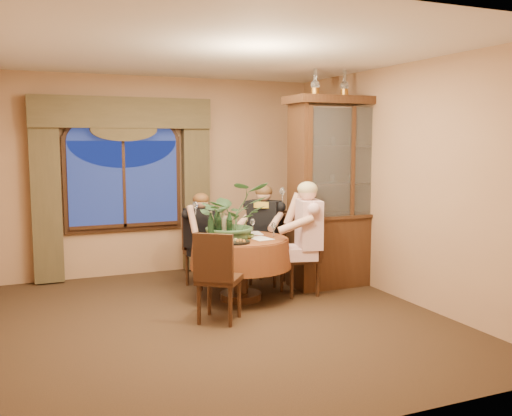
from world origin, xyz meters
name	(u,v)px	position (x,y,z in m)	size (l,w,h in m)	color
floor	(225,320)	(0.00, 0.00, 0.00)	(5.00, 5.00, 0.00)	black
wall_back	(165,176)	(0.00, 2.50, 1.40)	(4.50, 4.50, 0.00)	#A27855
wall_right	(401,183)	(2.25, 0.00, 1.40)	(5.00, 5.00, 0.00)	#A27855
ceiling	(223,52)	(0.00, 0.00, 2.80)	(5.00, 5.00, 0.00)	white
window	(124,184)	(-0.60, 2.43, 1.30)	(1.62, 0.10, 1.32)	navy
arched_transom	(122,128)	(-0.60, 2.43, 2.08)	(1.60, 0.06, 0.44)	navy
drapery_left	(46,196)	(-1.63, 2.38, 1.18)	(0.38, 0.14, 2.32)	#443B25
drapery_right	(196,190)	(0.43, 2.38, 1.18)	(0.38, 0.14, 2.32)	#443B25
swag_valance	(123,113)	(-0.60, 2.35, 2.28)	(2.45, 0.16, 0.42)	#443B25
dining_table	(241,269)	(0.45, 0.67, 0.38)	(1.22, 1.22, 0.75)	maroon
china_cabinet	(343,192)	(1.96, 0.84, 1.23)	(1.52, 0.60, 2.46)	#331C0F
oil_lamp_left	(315,82)	(1.53, 0.84, 2.63)	(0.11, 0.11, 0.34)	#A5722D
oil_lamp_center	(345,83)	(1.96, 0.84, 2.63)	(0.11, 0.11, 0.34)	#A5722D
oil_lamp_right	(373,85)	(2.39, 0.84, 2.63)	(0.11, 0.11, 0.34)	#A5722D
chair_right	(300,256)	(1.21, 0.60, 0.48)	(0.42, 0.42, 0.96)	black
chair_back_right	(267,248)	(1.06, 1.24, 0.48)	(0.42, 0.42, 0.96)	black
chair_back	(205,250)	(0.25, 1.43, 0.48)	(0.42, 0.42, 0.96)	black
chair_front_left	(219,277)	(-0.06, -0.01, 0.48)	(0.42, 0.42, 0.96)	black
person_pink	(309,239)	(1.26, 0.46, 0.71)	(0.51, 0.47, 1.42)	beige
person_back	(200,240)	(0.20, 1.45, 0.62)	(0.44, 0.41, 1.23)	black
person_scarf	(264,234)	(1.03, 1.27, 0.66)	(0.48, 0.44, 1.33)	black
stoneware_vase	(227,227)	(0.33, 0.79, 0.87)	(0.13, 0.13, 0.25)	tan
centerpiece_plant	(232,190)	(0.37, 0.75, 1.32)	(0.86, 0.96, 0.75)	#395E38
olive_bowl	(248,236)	(0.51, 0.60, 0.77)	(0.16, 0.16, 0.05)	#4B602F
cheese_platter	(236,242)	(0.27, 0.36, 0.76)	(0.32, 0.32, 0.02)	black
wine_bottle_0	(211,225)	(0.11, 0.75, 0.92)	(0.07, 0.07, 0.33)	tan
wine_bottle_1	(219,226)	(0.17, 0.65, 0.92)	(0.07, 0.07, 0.33)	black
wine_bottle_2	(229,226)	(0.29, 0.61, 0.92)	(0.07, 0.07, 0.33)	black
wine_bottle_3	(217,224)	(0.20, 0.82, 0.92)	(0.07, 0.07, 0.33)	black
wine_bottle_4	(223,225)	(0.24, 0.69, 0.92)	(0.07, 0.07, 0.33)	tan
wine_bottle_5	(211,227)	(0.06, 0.61, 0.92)	(0.07, 0.07, 0.33)	black
tasting_paper_0	(261,238)	(0.65, 0.52, 0.75)	(0.21, 0.30, 0.00)	white
tasting_paper_1	(253,233)	(0.71, 0.90, 0.75)	(0.21, 0.30, 0.00)	white
wine_glass_person_pink	(274,230)	(0.84, 0.57, 0.84)	(0.07, 0.07, 0.18)	silver
wine_glass_person_back	(220,227)	(0.33, 1.05, 0.84)	(0.07, 0.07, 0.18)	silver
wine_glass_person_scarf	(253,226)	(0.73, 0.96, 0.84)	(0.07, 0.07, 0.18)	silver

